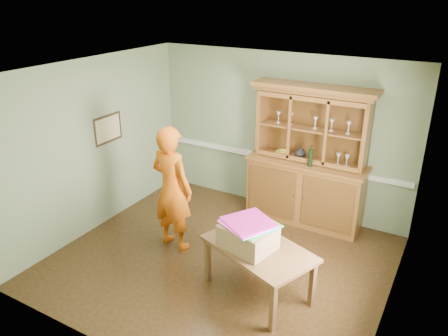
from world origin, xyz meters
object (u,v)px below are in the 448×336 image
Objects in this scene: dining_table at (259,252)px; person at (172,189)px; china_hutch at (307,176)px; cardboard_box at (248,237)px.

person reaches higher than dining_table.
china_hutch is 2.11m from dining_table.
china_hutch is at bearing 90.75° from cardboard_box.
china_hutch is at bearing -124.13° from person.
china_hutch reaches higher than dining_table.
person reaches higher than cardboard_box.
cardboard_box is (0.03, -2.16, 0.03)m from china_hutch.
person is at bearing 162.87° from cardboard_box.
china_hutch is 1.21× the size of person.
dining_table is 0.83× the size of person.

